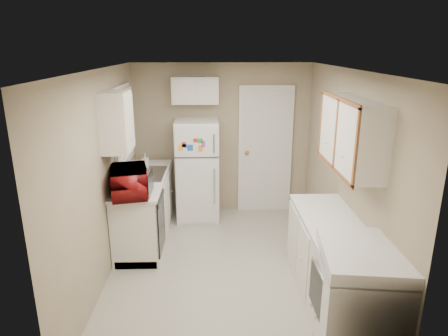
{
  "coord_description": "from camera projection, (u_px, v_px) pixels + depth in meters",
  "views": [
    {
      "loc": [
        -0.13,
        -4.36,
        2.64
      ],
      "look_at": [
        0.0,
        0.5,
        1.15
      ],
      "focal_mm": 32.0,
      "sensor_mm": 36.0,
      "label": 1
    }
  ],
  "objects": [
    {
      "name": "floor",
      "position": [
        225.0,
        268.0,
        4.94
      ],
      "size": [
        3.8,
        3.8,
        0.0
      ],
      "primitive_type": "plane",
      "color": "#BAB8AC",
      "rests_on": "ground"
    },
    {
      "name": "ceiling",
      "position": [
        225.0,
        69.0,
        4.24
      ],
      "size": [
        3.8,
        3.8,
        0.0
      ],
      "primitive_type": "plane",
      "color": "white",
      "rests_on": "floor"
    },
    {
      "name": "wall_left",
      "position": [
        103.0,
        178.0,
        4.55
      ],
      "size": [
        3.8,
        3.8,
        0.0
      ],
      "primitive_type": "plane",
      "color": "tan",
      "rests_on": "floor"
    },
    {
      "name": "wall_right",
      "position": [
        346.0,
        176.0,
        4.62
      ],
      "size": [
        3.8,
        3.8,
        0.0
      ],
      "primitive_type": "plane",
      "color": "tan",
      "rests_on": "floor"
    },
    {
      "name": "wall_back",
      "position": [
        222.0,
        140.0,
        6.4
      ],
      "size": [
        2.8,
        2.8,
        0.0
      ],
      "primitive_type": "plane",
      "color": "tan",
      "rests_on": "floor"
    },
    {
      "name": "wall_front",
      "position": [
        233.0,
        262.0,
        2.77
      ],
      "size": [
        2.8,
        2.8,
        0.0
      ],
      "primitive_type": "plane",
      "color": "tan",
      "rests_on": "floor"
    },
    {
      "name": "left_counter",
      "position": [
        146.0,
        208.0,
        5.64
      ],
      "size": [
        0.6,
        1.8,
        0.9
      ],
      "primitive_type": "cube",
      "color": "silver",
      "rests_on": "floor"
    },
    {
      "name": "dishwasher",
      "position": [
        161.0,
        223.0,
        5.06
      ],
      "size": [
        0.03,
        0.58,
        0.72
      ],
      "primitive_type": "cube",
      "color": "black",
      "rests_on": "floor"
    },
    {
      "name": "sink",
      "position": [
        146.0,
        177.0,
        5.66
      ],
      "size": [
        0.54,
        0.74,
        0.16
      ],
      "primitive_type": "cube",
      "color": "gray",
      "rests_on": "left_counter"
    },
    {
      "name": "microwave",
      "position": [
        130.0,
        183.0,
        4.81
      ],
      "size": [
        0.68,
        0.47,
        0.41
      ],
      "primitive_type": "imported",
      "rotation": [
        0.0,
        0.0,
        1.8
      ],
      "color": "maroon",
      "rests_on": "left_counter"
    },
    {
      "name": "soap_bottle",
      "position": [
        145.0,
        161.0,
        5.93
      ],
      "size": [
        0.1,
        0.1,
        0.21
      ],
      "primitive_type": "imported",
      "rotation": [
        0.0,
        0.0,
        -0.02
      ],
      "color": "silver",
      "rests_on": "left_counter"
    },
    {
      "name": "window_blinds",
      "position": [
        123.0,
        125.0,
        5.44
      ],
      "size": [
        0.1,
        0.98,
        1.08
      ],
      "primitive_type": "cube",
      "color": "silver",
      "rests_on": "wall_left"
    },
    {
      "name": "upper_cabinet_left",
      "position": [
        116.0,
        122.0,
        4.59
      ],
      "size": [
        0.3,
        0.45,
        0.7
      ],
      "primitive_type": "cube",
      "color": "silver",
      "rests_on": "wall_left"
    },
    {
      "name": "refrigerator",
      "position": [
        198.0,
        170.0,
        6.19
      ],
      "size": [
        0.66,
        0.65,
        1.58
      ],
      "primitive_type": "cube",
      "rotation": [
        0.0,
        0.0,
        0.02
      ],
      "color": "silver",
      "rests_on": "floor"
    },
    {
      "name": "cabinet_over_fridge",
      "position": [
        195.0,
        90.0,
        6.02
      ],
      "size": [
        0.7,
        0.3,
        0.4
      ],
      "primitive_type": "cube",
      "color": "silver",
      "rests_on": "wall_back"
    },
    {
      "name": "interior_door",
      "position": [
        265.0,
        151.0,
        6.44
      ],
      "size": [
        0.86,
        0.06,
        2.08
      ],
      "primitive_type": "cube",
      "color": "silver",
      "rests_on": "floor"
    },
    {
      "name": "right_counter",
      "position": [
        335.0,
        270.0,
        4.07
      ],
      "size": [
        0.6,
        2.0,
        0.9
      ],
      "primitive_type": "cube",
      "color": "silver",
      "rests_on": "floor"
    },
    {
      "name": "stove",
      "position": [
        359.0,
        301.0,
        3.47
      ],
      "size": [
        0.78,
        0.92,
        1.03
      ],
      "primitive_type": "cube",
      "rotation": [
        0.0,
        0.0,
        -0.12
      ],
      "color": "silver",
      "rests_on": "floor"
    },
    {
      "name": "upper_cabinet_right",
      "position": [
        352.0,
        134.0,
        3.97
      ],
      "size": [
        0.3,
        1.2,
        0.7
      ],
      "primitive_type": "cube",
      "color": "silver",
      "rests_on": "wall_right"
    }
  ]
}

